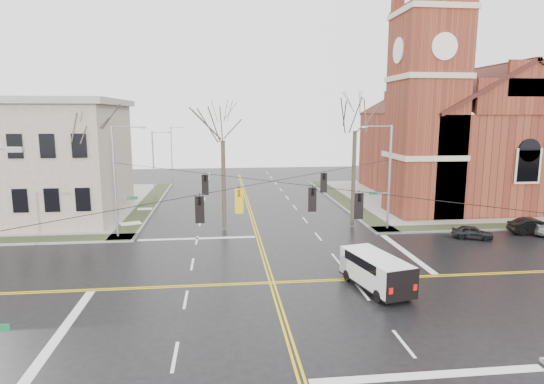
{
  "coord_description": "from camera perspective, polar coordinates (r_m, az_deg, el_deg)",
  "views": [
    {
      "loc": [
        -2.9,
        -25.97,
        10.06
      ],
      "look_at": [
        0.68,
        6.0,
        4.53
      ],
      "focal_mm": 30.0,
      "sensor_mm": 36.0,
      "label": 1
    }
  ],
  "objects": [
    {
      "name": "road_markings",
      "position": [
        28.0,
        -0.01,
        -11.29
      ],
      "size": [
        100.0,
        100.0,
        0.01
      ],
      "color": "gold",
      "rests_on": "ground"
    },
    {
      "name": "tree_nw_near",
      "position": [
        39.43,
        -6.2,
        7.19
      ],
      "size": [
        4.0,
        4.0,
        11.52
      ],
      "color": "#372F23",
      "rests_on": "ground"
    },
    {
      "name": "tree_nw_far",
      "position": [
        41.42,
        -22.37,
        6.62
      ],
      "size": [
        4.0,
        4.0,
        11.5
      ],
      "color": "#372F23",
      "rests_on": "ground"
    },
    {
      "name": "parked_car_a",
      "position": [
        40.66,
        23.84,
        -4.65
      ],
      "size": [
        3.4,
        2.36,
        1.07
      ],
      "primitive_type": "imported",
      "rotation": [
        0.0,
        0.0,
        1.19
      ],
      "color": "black",
      "rests_on": "ground"
    },
    {
      "name": "cargo_van",
      "position": [
        27.5,
        12.68,
        -9.36
      ],
      "size": [
        3.16,
        5.52,
        1.98
      ],
      "rotation": [
        0.0,
        0.0,
        0.23
      ],
      "color": "white",
      "rests_on": "ground"
    },
    {
      "name": "signal_pole_nw",
      "position": [
        38.74,
        -18.89,
        1.64
      ],
      "size": [
        2.75,
        0.22,
        9.0
      ],
      "color": "gray",
      "rests_on": "ground"
    },
    {
      "name": "signal_pole_ne",
      "position": [
        40.4,
        14.29,
        2.18
      ],
      "size": [
        2.75,
        0.22,
        9.0
      ],
      "color": "gray",
      "rests_on": "ground"
    },
    {
      "name": "tree_ne",
      "position": [
        40.79,
        10.4,
        8.34
      ],
      "size": [
        4.0,
        4.0,
        12.69
      ],
      "color": "#372F23",
      "rests_on": "ground"
    },
    {
      "name": "church",
      "position": [
        57.83,
        22.4,
        7.41
      ],
      "size": [
        24.28,
        27.48,
        27.5
      ],
      "color": "maroon",
      "rests_on": "ground"
    },
    {
      "name": "ground",
      "position": [
        28.0,
        -0.01,
        -11.3
      ],
      "size": [
        120.0,
        120.0,
        0.0
      ],
      "primitive_type": "plane",
      "color": "black",
      "rests_on": "ground"
    },
    {
      "name": "traffic_signals",
      "position": [
        25.88,
        0.15,
        -0.51
      ],
      "size": [
        8.21,
        8.26,
        1.3
      ],
      "color": "black",
      "rests_on": "ground"
    },
    {
      "name": "civic_building_a",
      "position": [
        49.99,
        -28.87,
        3.3
      ],
      "size": [
        18.0,
        14.0,
        11.0
      ],
      "primitive_type": "cube",
      "color": "gray",
      "rests_on": "ground"
    },
    {
      "name": "streetlight_north_b",
      "position": [
        74.59,
        -12.39,
        5.22
      ],
      "size": [
        2.3,
        0.2,
        8.0
      ],
      "color": "gray",
      "rests_on": "ground"
    },
    {
      "name": "parked_car_b",
      "position": [
        44.58,
        30.06,
        -3.75
      ],
      "size": [
        4.21,
        1.92,
        1.34
      ],
      "primitive_type": "imported",
      "rotation": [
        0.0,
        0.0,
        1.44
      ],
      "color": "black",
      "rests_on": "ground"
    },
    {
      "name": "sidewalks",
      "position": [
        27.97,
        -0.01,
        -11.16
      ],
      "size": [
        80.0,
        80.0,
        0.17
      ],
      "color": "gray",
      "rests_on": "ground"
    },
    {
      "name": "span_wires",
      "position": [
        26.42,
        -0.01,
        1.35
      ],
      "size": [
        23.02,
        23.02,
        0.03
      ],
      "color": "black",
      "rests_on": "ground"
    },
    {
      "name": "streetlight_north_a",
      "position": [
        54.81,
        -14.51,
        3.58
      ],
      "size": [
        2.3,
        0.2,
        8.0
      ],
      "color": "gray",
      "rests_on": "ground"
    }
  ]
}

